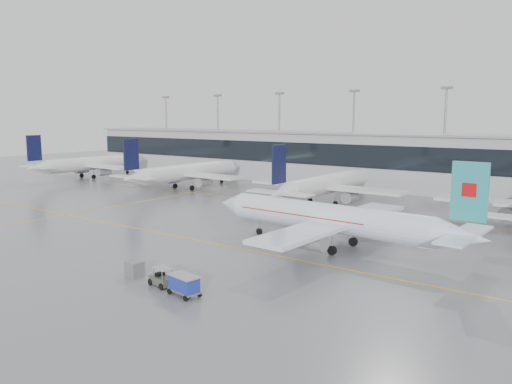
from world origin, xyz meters
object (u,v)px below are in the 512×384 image
Objects in this scene: baggage_tug at (162,279)px; baggage_cart at (184,284)px; air_canada_jet at (335,219)px; gse_unit at (135,269)px.

baggage_cart is at bearing -0.00° from baggage_tug.
baggage_cart is (3.55, -0.61, 0.46)m from baggage_tug.
baggage_tug is 3.63m from baggage_cart.
air_canada_jet is 24.48m from gse_unit.
gse_unit is at bearing -175.66° from baggage_tug.
baggage_cart is at bearing -2.66° from gse_unit.
baggage_cart is 2.15× the size of gse_unit.
gse_unit is at bearing -177.61° from baggage_cart.
baggage_tug is at bearing 180.00° from baggage_cart.
air_canada_jet is at bearing 91.15° from baggage_cart.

